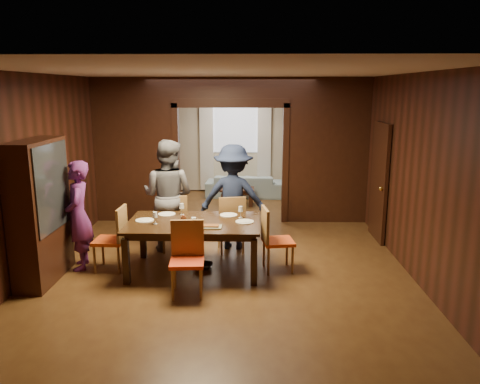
{
  "coord_description": "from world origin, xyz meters",
  "views": [
    {
      "loc": [
        0.41,
        -7.73,
        2.67
      ],
      "look_at": [
        0.23,
        -0.4,
        1.05
      ],
      "focal_mm": 35.0,
      "sensor_mm": 36.0,
      "label": 1
    }
  ],
  "objects_px": {
    "person_grey": "(168,196)",
    "person_navy": "(233,197)",
    "person_purple": "(78,215)",
    "coffee_table": "(237,197)",
    "chair_far_r": "(231,223)",
    "hutch": "(40,212)",
    "chair_far_l": "(173,222)",
    "chair_near": "(187,260)",
    "sofa": "(244,186)",
    "chair_left": "(110,239)",
    "chair_right": "(278,239)",
    "dining_table": "(194,246)"
  },
  "relations": [
    {
      "from": "person_grey",
      "to": "person_navy",
      "type": "distance_m",
      "value": 1.09
    },
    {
      "from": "person_purple",
      "to": "coffee_table",
      "type": "height_order",
      "value": "person_purple"
    },
    {
      "from": "coffee_table",
      "to": "chair_far_r",
      "type": "height_order",
      "value": "chair_far_r"
    },
    {
      "from": "person_navy",
      "to": "hutch",
      "type": "distance_m",
      "value": 3.02
    },
    {
      "from": "person_grey",
      "to": "chair_far_l",
      "type": "bearing_deg",
      "value": -173.55
    },
    {
      "from": "chair_far_r",
      "to": "hutch",
      "type": "height_order",
      "value": "hutch"
    },
    {
      "from": "chair_near",
      "to": "person_navy",
      "type": "bearing_deg",
      "value": 70.14
    },
    {
      "from": "sofa",
      "to": "chair_left",
      "type": "height_order",
      "value": "chair_left"
    },
    {
      "from": "person_navy",
      "to": "coffee_table",
      "type": "height_order",
      "value": "person_navy"
    },
    {
      "from": "sofa",
      "to": "chair_left",
      "type": "bearing_deg",
      "value": 71.31
    },
    {
      "from": "person_grey",
      "to": "chair_far_l",
      "type": "height_order",
      "value": "person_grey"
    },
    {
      "from": "chair_left",
      "to": "chair_far_l",
      "type": "bearing_deg",
      "value": 140.58
    },
    {
      "from": "chair_near",
      "to": "chair_far_r",
      "type": "bearing_deg",
      "value": 69.84
    },
    {
      "from": "person_purple",
      "to": "chair_far_l",
      "type": "bearing_deg",
      "value": 109.22
    },
    {
      "from": "person_navy",
      "to": "chair_right",
      "type": "bearing_deg",
      "value": 130.53
    },
    {
      "from": "chair_left",
      "to": "chair_near",
      "type": "distance_m",
      "value": 1.54
    },
    {
      "from": "person_purple",
      "to": "chair_far_l",
      "type": "relative_size",
      "value": 1.7
    },
    {
      "from": "person_grey",
      "to": "chair_right",
      "type": "height_order",
      "value": "person_grey"
    },
    {
      "from": "person_grey",
      "to": "sofa",
      "type": "xyz_separation_m",
      "value": [
        1.21,
        4.04,
        -0.66
      ]
    },
    {
      "from": "coffee_table",
      "to": "hutch",
      "type": "distance_m",
      "value": 5.22
    },
    {
      "from": "chair_left",
      "to": "chair_near",
      "type": "bearing_deg",
      "value": 57.98
    },
    {
      "from": "person_purple",
      "to": "chair_left",
      "type": "height_order",
      "value": "person_purple"
    },
    {
      "from": "coffee_table",
      "to": "chair_near",
      "type": "bearing_deg",
      "value": -95.98
    },
    {
      "from": "person_purple",
      "to": "chair_left",
      "type": "distance_m",
      "value": 0.58
    },
    {
      "from": "person_purple",
      "to": "person_navy",
      "type": "distance_m",
      "value": 2.49
    },
    {
      "from": "dining_table",
      "to": "chair_left",
      "type": "distance_m",
      "value": 1.27
    },
    {
      "from": "person_navy",
      "to": "dining_table",
      "type": "relative_size",
      "value": 0.92
    },
    {
      "from": "dining_table",
      "to": "person_purple",
      "type": "bearing_deg",
      "value": 177.79
    },
    {
      "from": "coffee_table",
      "to": "hutch",
      "type": "relative_size",
      "value": 0.4
    },
    {
      "from": "sofa",
      "to": "hutch",
      "type": "relative_size",
      "value": 0.95
    },
    {
      "from": "person_grey",
      "to": "hutch",
      "type": "height_order",
      "value": "hutch"
    },
    {
      "from": "chair_far_l",
      "to": "hutch",
      "type": "bearing_deg",
      "value": 20.65
    },
    {
      "from": "dining_table",
      "to": "hutch",
      "type": "relative_size",
      "value": 0.97
    },
    {
      "from": "person_purple",
      "to": "coffee_table",
      "type": "relative_size",
      "value": 2.06
    },
    {
      "from": "person_purple",
      "to": "chair_far_l",
      "type": "xyz_separation_m",
      "value": [
        1.26,
        0.85,
        -0.34
      ]
    },
    {
      "from": "person_grey",
      "to": "coffee_table",
      "type": "xyz_separation_m",
      "value": [
        1.06,
        3.14,
        -0.73
      ]
    },
    {
      "from": "coffee_table",
      "to": "chair_right",
      "type": "xyz_separation_m",
      "value": [
        0.73,
        -4.03,
        0.28
      ]
    },
    {
      "from": "coffee_table",
      "to": "chair_far_l",
      "type": "relative_size",
      "value": 0.82
    },
    {
      "from": "dining_table",
      "to": "chair_right",
      "type": "relative_size",
      "value": 2.0
    },
    {
      "from": "person_purple",
      "to": "chair_far_l",
      "type": "distance_m",
      "value": 1.56
    },
    {
      "from": "person_purple",
      "to": "sofa",
      "type": "distance_m",
      "value": 5.49
    },
    {
      "from": "sofa",
      "to": "chair_right",
      "type": "relative_size",
      "value": 1.96
    },
    {
      "from": "person_grey",
      "to": "chair_right",
      "type": "bearing_deg",
      "value": 170.15
    },
    {
      "from": "dining_table",
      "to": "hutch",
      "type": "distance_m",
      "value": 2.22
    },
    {
      "from": "person_purple",
      "to": "chair_near",
      "type": "xyz_separation_m",
      "value": [
        1.74,
        -0.92,
        -0.34
      ]
    },
    {
      "from": "chair_right",
      "to": "chair_far_l",
      "type": "xyz_separation_m",
      "value": [
        -1.72,
        0.89,
        0.0
      ]
    },
    {
      "from": "person_navy",
      "to": "sofa",
      "type": "relative_size",
      "value": 0.94
    },
    {
      "from": "chair_far_r",
      "to": "sofa",
      "type": "bearing_deg",
      "value": -103.26
    },
    {
      "from": "sofa",
      "to": "chair_near",
      "type": "bearing_deg",
      "value": 86.16
    },
    {
      "from": "dining_table",
      "to": "coffee_table",
      "type": "distance_m",
      "value": 4.1
    }
  ]
}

